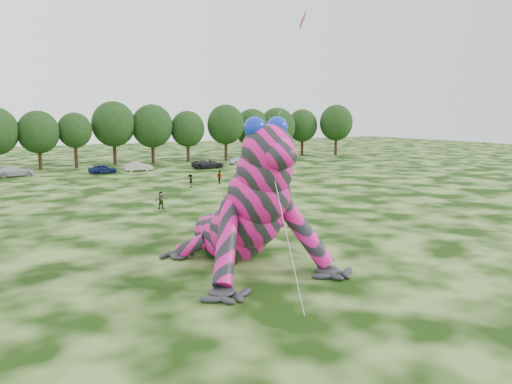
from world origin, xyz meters
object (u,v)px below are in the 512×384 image
object	(u,v)px
tree_16	(302,132)
tree_17	(336,130)
car_3	(15,171)
spectator_2	(190,181)
tree_13	(226,133)
tree_8	(39,140)
tree_11	(152,134)
car_5	(138,167)
tree_12	(188,137)
car_7	(240,161)
flying_kite	(299,35)
car_4	(103,169)
tree_14	(252,134)
inflatable_gecko	(229,188)
tree_9	(75,140)
car_6	(208,164)
spectator_3	(220,177)
tree_10	(114,133)
spectator_5	(161,200)
tree_15	(277,133)

from	to	relation	value
tree_16	tree_17	bearing A→B (deg)	-22.63
car_3	spectator_2	bearing A→B (deg)	-143.22
tree_13	tree_8	bearing A→B (deg)	-179.74
tree_11	car_5	xyz separation A→B (m)	(-5.47, -9.92, -4.36)
car_5	tree_13	bearing A→B (deg)	-60.28
tree_12	car_7	world-z (taller)	tree_12
flying_kite	tree_16	world-z (taller)	flying_kite
car_4	tree_11	bearing A→B (deg)	-50.40
tree_13	tree_16	bearing A→B (deg)	6.99
car_4	car_7	size ratio (longest dim) A/B	0.89
tree_14	tree_16	distance (m)	12.01
tree_8	car_4	bearing A→B (deg)	-52.84
tree_12	tree_13	xyz separation A→B (m)	(7.12, -0.61, 0.58)
inflatable_gecko	tree_9	xyz separation A→B (m)	(1.01, 56.44, 0.16)
tree_11	car_6	size ratio (longest dim) A/B	1.99
tree_11	spectator_3	size ratio (longest dim) A/B	6.27
car_5	car_7	distance (m)	17.72
tree_10	tree_16	size ratio (longest dim) A/B	1.12
tree_8	tree_10	world-z (taller)	tree_10
tree_17	spectator_5	bearing A→B (deg)	-142.38
tree_9	spectator_5	distance (m)	39.68
inflatable_gecko	tree_10	size ratio (longest dim) A/B	1.59
tree_9	car_5	xyz separation A→B (m)	(7.25, -9.07, -3.67)
flying_kite	tree_13	bearing A→B (deg)	71.09
car_4	inflatable_gecko	bearing A→B (deg)	171.62
tree_11	car_6	distance (m)	13.39
tree_12	tree_10	bearing A→B (deg)	176.20
tree_9	tree_12	size ratio (longest dim) A/B	0.97
tree_8	tree_16	size ratio (longest dim) A/B	0.95
flying_kite	tree_8	world-z (taller)	flying_kite
tree_12	spectator_2	bearing A→B (deg)	-111.22
tree_15	spectator_3	world-z (taller)	tree_15
tree_10	car_4	distance (m)	12.75
flying_kite	car_7	world-z (taller)	flying_kite
tree_11	car_5	bearing A→B (deg)	-118.85
car_3	tree_9	bearing A→B (deg)	-52.97
tree_11	tree_12	world-z (taller)	tree_11
spectator_3	tree_17	bearing A→B (deg)	-62.63
flying_kite	tree_13	xyz separation A→B (m)	(16.11, 47.02, -9.72)
tree_14	car_5	xyz separation A→B (m)	(-25.14, -10.45, -4.03)
tree_15	spectator_3	size ratio (longest dim) A/B	6.00
tree_8	tree_11	world-z (taller)	tree_11
tree_10	tree_12	distance (m)	12.67
car_7	inflatable_gecko	bearing A→B (deg)	154.71
flying_kite	car_4	xyz separation A→B (m)	(-8.09, 37.44, -14.12)
tree_11	car_4	world-z (taller)	tree_11
car_5	tree_17	bearing A→B (deg)	-74.60
inflatable_gecko	tree_9	size ratio (longest dim) A/B	1.92
car_6	car_4	bearing A→B (deg)	90.49
tree_11	spectator_2	bearing A→B (deg)	-99.77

